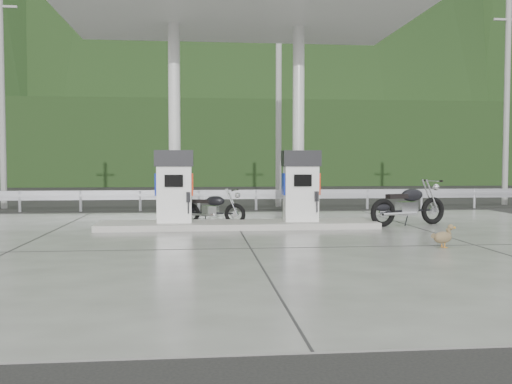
{
  "coord_description": "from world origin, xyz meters",
  "views": [
    {
      "loc": [
        -0.98,
        -11.82,
        1.68
      ],
      "look_at": [
        0.3,
        1.0,
        1.0
      ],
      "focal_mm": 40.0,
      "sensor_mm": 36.0,
      "label": 1
    }
  ],
  "objects": [
    {
      "name": "ground",
      "position": [
        0.0,
        0.0,
        0.0
      ],
      "size": [
        160.0,
        160.0,
        0.0
      ],
      "primitive_type": "plane",
      "color": "black",
      "rests_on": "ground"
    },
    {
      "name": "utility_pole_a",
      "position": [
        -8.0,
        9.5,
        4.0
      ],
      "size": [
        0.22,
        0.22,
        8.0
      ],
      "primitive_type": "cylinder",
      "color": "gray",
      "rests_on": "ground"
    },
    {
      "name": "motorcycle_right",
      "position": [
        4.48,
        2.61,
        0.54
      ],
      "size": [
        2.29,
        1.32,
        1.03
      ],
      "primitive_type": null,
      "rotation": [
        0.0,
        0.0,
        0.31
      ],
      "color": "black",
      "rests_on": "forecourt_apron"
    },
    {
      "name": "utility_pole_b",
      "position": [
        2.0,
        9.5,
        4.0
      ],
      "size": [
        0.22,
        0.22,
        8.0
      ],
      "primitive_type": "cylinder",
      "color": "gray",
      "rests_on": "ground"
    },
    {
      "name": "tree_band",
      "position": [
        0.0,
        30.0,
        3.0
      ],
      "size": [
        80.0,
        6.0,
        6.0
      ],
      "primitive_type": "cube",
      "color": "black",
      "rests_on": "ground"
    },
    {
      "name": "road",
      "position": [
        0.0,
        11.5,
        0.0
      ],
      "size": [
        60.0,
        7.0,
        0.01
      ],
      "primitive_type": "cube",
      "color": "black",
      "rests_on": "ground"
    },
    {
      "name": "forecourt_apron",
      "position": [
        0.0,
        0.0,
        0.01
      ],
      "size": [
        18.0,
        14.0,
        0.02
      ],
      "primitive_type": "cube",
      "color": "#61615C",
      "rests_on": "ground"
    },
    {
      "name": "motorcycle_left",
      "position": [
        -0.64,
        3.36,
        0.43
      ],
      "size": [
        1.81,
        1.1,
        0.82
      ],
      "primitive_type": null,
      "rotation": [
        0.0,
        0.0,
        -0.35
      ],
      "color": "black",
      "rests_on": "forecourt_apron"
    },
    {
      "name": "forested_hills",
      "position": [
        0.0,
        60.0,
        0.0
      ],
      "size": [
        100.0,
        40.0,
        140.0
      ],
      "primitive_type": null,
      "color": "black",
      "rests_on": "ground"
    },
    {
      "name": "canopy_column_right",
      "position": [
        1.6,
        2.9,
        2.67
      ],
      "size": [
        0.3,
        0.3,
        5.0
      ],
      "primitive_type": "cylinder",
      "color": "silver",
      "rests_on": "pump_island"
    },
    {
      "name": "duck",
      "position": [
        3.71,
        -1.26,
        0.21
      ],
      "size": [
        0.55,
        0.33,
        0.38
      ],
      "primitive_type": null,
      "rotation": [
        0.0,
        0.0,
        0.38
      ],
      "color": "brown",
      "rests_on": "forecourt_apron"
    },
    {
      "name": "canopy_roof",
      "position": [
        0.0,
        2.5,
        5.37
      ],
      "size": [
        8.5,
        5.0,
        0.4
      ],
      "primitive_type": "cube",
      "color": "silver",
      "rests_on": "canopy_column_left"
    },
    {
      "name": "gas_pump_right",
      "position": [
        1.6,
        2.5,
        1.07
      ],
      "size": [
        0.95,
        0.55,
        1.8
      ],
      "primitive_type": null,
      "color": "silver",
      "rests_on": "pump_island"
    },
    {
      "name": "utility_pole_c",
      "position": [
        11.0,
        9.5,
        4.0
      ],
      "size": [
        0.22,
        0.22,
        8.0
      ],
      "primitive_type": "cylinder",
      "color": "gray",
      "rests_on": "ground"
    },
    {
      "name": "gas_pump_left",
      "position": [
        -1.6,
        2.5,
        1.07
      ],
      "size": [
        0.95,
        0.55,
        1.8
      ],
      "primitive_type": null,
      "color": "silver",
      "rests_on": "pump_island"
    },
    {
      "name": "guardrail",
      "position": [
        0.0,
        8.0,
        0.71
      ],
      "size": [
        26.0,
        0.16,
        1.42
      ],
      "primitive_type": null,
      "color": "#ABACB3",
      "rests_on": "ground"
    },
    {
      "name": "canopy_column_left",
      "position": [
        -1.6,
        2.9,
        2.67
      ],
      "size": [
        0.3,
        0.3,
        5.0
      ],
      "primitive_type": "cylinder",
      "color": "silver",
      "rests_on": "pump_island"
    },
    {
      "name": "pump_island",
      "position": [
        0.0,
        2.5,
        0.1
      ],
      "size": [
        7.0,
        1.4,
        0.15
      ],
      "primitive_type": "cube",
      "color": "gray",
      "rests_on": "forecourt_apron"
    }
  ]
}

